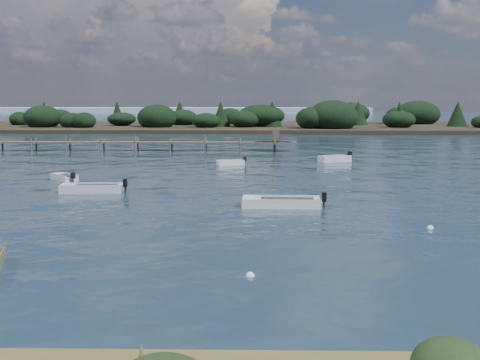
{
  "coord_description": "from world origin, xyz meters",
  "views": [
    {
      "loc": [
        1.05,
        -25.84,
        6.45
      ],
      "look_at": [
        0.27,
        14.0,
        1.0
      ],
      "focal_mm": 45.0,
      "sensor_mm": 36.0,
      "label": 1
    }
  ],
  "objects_px": {
    "tender_far_grey": "(64,179)",
    "jetty": "(68,142)",
    "tender_far_grey_b": "(335,160)",
    "dinghy_mid_white_a": "(281,204)",
    "dinghy_mid_grey": "(92,190)",
    "tender_far_white": "(231,164)"
  },
  "relations": [
    {
      "from": "tender_far_white",
      "to": "tender_far_grey",
      "type": "height_order",
      "value": "tender_far_grey"
    },
    {
      "from": "dinghy_mid_grey",
      "to": "tender_far_white",
      "type": "bearing_deg",
      "value": 62.19
    },
    {
      "from": "tender_far_grey",
      "to": "dinghy_mid_grey",
      "type": "bearing_deg",
      "value": -57.67
    },
    {
      "from": "tender_far_white",
      "to": "tender_far_grey_b",
      "type": "relative_size",
      "value": 0.8
    },
    {
      "from": "dinghy_mid_grey",
      "to": "tender_far_grey",
      "type": "height_order",
      "value": "dinghy_mid_grey"
    },
    {
      "from": "tender_far_grey_b",
      "to": "dinghy_mid_white_a",
      "type": "bearing_deg",
      "value": -104.59
    },
    {
      "from": "dinghy_mid_grey",
      "to": "tender_far_grey",
      "type": "bearing_deg",
      "value": 122.33
    },
    {
      "from": "dinghy_mid_grey",
      "to": "tender_far_grey",
      "type": "xyz_separation_m",
      "value": [
        -3.75,
        5.92,
        -0.02
      ]
    },
    {
      "from": "tender_far_white",
      "to": "dinghy_mid_grey",
      "type": "relative_size",
      "value": 0.64
    },
    {
      "from": "tender_far_grey_b",
      "to": "jetty",
      "type": "height_order",
      "value": "jetty"
    },
    {
      "from": "tender_far_grey_b",
      "to": "dinghy_mid_grey",
      "type": "relative_size",
      "value": 0.8
    },
    {
      "from": "dinghy_mid_white_a",
      "to": "tender_far_grey_b",
      "type": "bearing_deg",
      "value": 75.41
    },
    {
      "from": "dinghy_mid_grey",
      "to": "dinghy_mid_white_a",
      "type": "bearing_deg",
      "value": -22.57
    },
    {
      "from": "dinghy_mid_white_a",
      "to": "tender_far_grey_b",
      "type": "relative_size",
      "value": 1.37
    },
    {
      "from": "tender_far_grey",
      "to": "jetty",
      "type": "xyz_separation_m",
      "value": [
        -8.0,
        27.17,
        0.85
      ]
    },
    {
      "from": "dinghy_mid_white_a",
      "to": "jetty",
      "type": "xyz_separation_m",
      "value": [
        -24.55,
        38.41,
        0.83
      ]
    },
    {
      "from": "tender_far_white",
      "to": "tender_far_grey",
      "type": "xyz_separation_m",
      "value": [
        -12.75,
        -11.14,
        -0.0
      ]
    },
    {
      "from": "tender_far_grey",
      "to": "dinghy_mid_white_a",
      "type": "bearing_deg",
      "value": -34.18
    },
    {
      "from": "tender_far_grey",
      "to": "jetty",
      "type": "bearing_deg",
      "value": 106.41
    },
    {
      "from": "tender_far_white",
      "to": "tender_far_grey",
      "type": "bearing_deg",
      "value": -138.84
    },
    {
      "from": "tender_far_white",
      "to": "jetty",
      "type": "height_order",
      "value": "jetty"
    },
    {
      "from": "dinghy_mid_white_a",
      "to": "jetty",
      "type": "bearing_deg",
      "value": 122.59
    }
  ]
}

